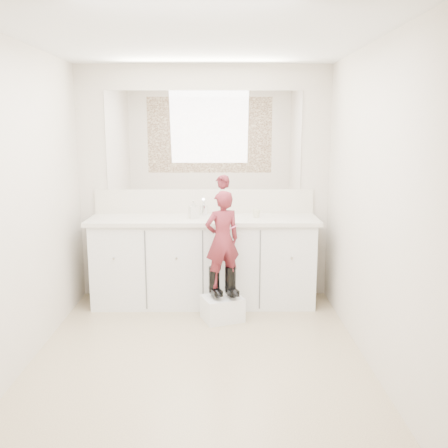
{
  "coord_description": "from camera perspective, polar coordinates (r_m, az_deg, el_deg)",
  "views": [
    {
      "loc": [
        0.17,
        -3.68,
        1.78
      ],
      "look_at": [
        0.2,
        0.78,
        0.91
      ],
      "focal_mm": 40.0,
      "sensor_mm": 36.0,
      "label": 1
    }
  ],
  "objects": [
    {
      "name": "ceiling",
      "position": [
        3.73,
        -3.22,
        20.57
      ],
      "size": [
        3.0,
        3.0,
        0.0
      ],
      "primitive_type": "plane",
      "rotation": [
        3.14,
        0.0,
        0.0
      ],
      "color": "white",
      "rests_on": "wall_back"
    },
    {
      "name": "backsplash",
      "position": [
        5.22,
        -2.28,
        2.6
      ],
      "size": [
        2.28,
        0.03,
        0.25
      ],
      "primitive_type": "cube",
      "color": "beige",
      "rests_on": "countertop"
    },
    {
      "name": "toothbrush",
      "position": [
        4.52,
        0.69,
        -0.54
      ],
      "size": [
        0.13,
        0.06,
        0.06
      ],
      "primitive_type": "cylinder",
      "rotation": [
        0.0,
        1.22,
        0.36
      ],
      "color": "pink",
      "rests_on": "toddler"
    },
    {
      "name": "floor",
      "position": [
        4.09,
        -2.85,
        -14.78
      ],
      "size": [
        3.0,
        3.0,
        0.0
      ],
      "primitive_type": "plane",
      "color": "#866B57",
      "rests_on": "ground"
    },
    {
      "name": "mirror",
      "position": [
        5.17,
        -2.33,
        9.47
      ],
      "size": [
        2.0,
        0.02,
        1.0
      ],
      "primitive_type": "cube",
      "color": "white",
      "rests_on": "wall_back"
    },
    {
      "name": "wall_right",
      "position": [
        3.89,
        16.48,
        2.0
      ],
      "size": [
        0.0,
        3.0,
        3.0
      ],
      "primitive_type": "plane",
      "rotation": [
        1.57,
        0.0,
        -1.57
      ],
      "color": "beige",
      "rests_on": "floor"
    },
    {
      "name": "soap_bottle",
      "position": [
        4.95,
        -3.53,
        1.71
      ],
      "size": [
        0.11,
        0.11,
        0.18
      ],
      "primitive_type": "imported",
      "rotation": [
        0.0,
        0.0,
        0.36
      ],
      "color": "beige",
      "rests_on": "countertop"
    },
    {
      "name": "wall_front",
      "position": [
        2.26,
        -4.71,
        -3.87
      ],
      "size": [
        2.6,
        0.0,
        2.6
      ],
      "primitive_type": "plane",
      "rotation": [
        -1.57,
        0.0,
        0.0
      ],
      "color": "beige",
      "rests_on": "floor"
    },
    {
      "name": "cup",
      "position": [
        5.0,
        3.7,
        1.22
      ],
      "size": [
        0.11,
        0.11,
        0.08
      ],
      "primitive_type": "imported",
      "rotation": [
        0.0,
        0.0,
        -0.28
      ],
      "color": "beige",
      "rests_on": "countertop"
    },
    {
      "name": "boot_right",
      "position": [
        4.65,
        0.74,
        -6.64
      ],
      "size": [
        0.17,
        0.22,
        0.29
      ],
      "primitive_type": null,
      "rotation": [
        0.0,
        0.0,
        0.36
      ],
      "color": "black",
      "rests_on": "step_stool"
    },
    {
      "name": "countertop",
      "position": [
        4.98,
        -2.37,
        0.48
      ],
      "size": [
        2.28,
        0.58,
        0.04
      ],
      "primitive_type": "cube",
      "color": "beige",
      "rests_on": "vanity_cabinet"
    },
    {
      "name": "toddler",
      "position": [
        4.54,
        -0.2,
        -1.78
      ],
      "size": [
        0.38,
        0.32,
        0.9
      ],
      "primitive_type": "imported",
      "rotation": [
        0.0,
        0.0,
        3.5
      ],
      "color": "#A23142",
      "rests_on": "step_stool"
    },
    {
      "name": "boot_left",
      "position": [
        4.65,
        -1.12,
        -6.64
      ],
      "size": [
        0.17,
        0.22,
        0.29
      ],
      "primitive_type": null,
      "rotation": [
        0.0,
        0.0,
        0.36
      ],
      "color": "black",
      "rests_on": "step_stool"
    },
    {
      "name": "wall_back",
      "position": [
        5.21,
        -2.29,
        4.63
      ],
      "size": [
        2.6,
        0.0,
        2.6
      ],
      "primitive_type": "plane",
      "rotation": [
        1.57,
        0.0,
        0.0
      ],
      "color": "beige",
      "rests_on": "floor"
    },
    {
      "name": "step_stool",
      "position": [
        4.73,
        -0.19,
        -9.61
      ],
      "size": [
        0.43,
        0.4,
        0.22
      ],
      "primitive_type": "cube",
      "rotation": [
        0.0,
        0.0,
        0.36
      ],
      "color": "white",
      "rests_on": "floor"
    },
    {
      "name": "wall_left",
      "position": [
        4.0,
        -21.96,
        1.9
      ],
      "size": [
        0.0,
        3.0,
        3.0
      ],
      "primitive_type": "plane",
      "rotation": [
        1.57,
        0.0,
        1.57
      ],
      "color": "beige",
      "rests_on": "floor"
    },
    {
      "name": "dot_panel",
      "position": [
        2.2,
        -4.88,
        7.61
      ],
      "size": [
        2.0,
        0.01,
        1.2
      ],
      "primitive_type": "cube",
      "color": "#472819",
      "rests_on": "wall_front"
    },
    {
      "name": "faucet",
      "position": [
        5.13,
        -2.31,
        1.59
      ],
      "size": [
        0.08,
        0.08,
        0.1
      ],
      "primitive_type": "cylinder",
      "color": "silver",
      "rests_on": "countertop"
    },
    {
      "name": "vanity_cabinet",
      "position": [
        5.09,
        -2.32,
        -4.42
      ],
      "size": [
        2.2,
        0.55,
        0.85
      ],
      "primitive_type": "cube",
      "color": "silver",
      "rests_on": "floor"
    }
  ]
}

